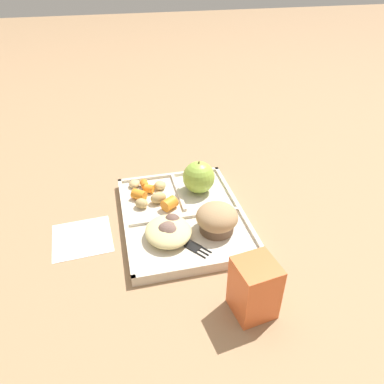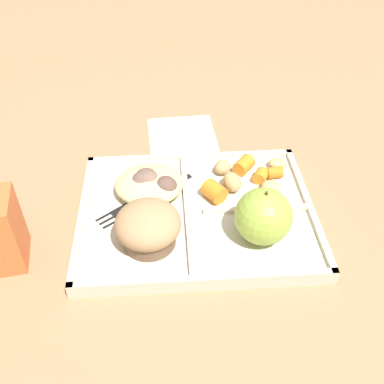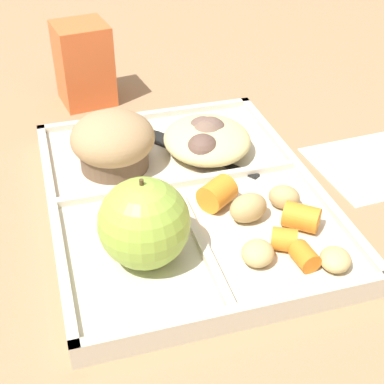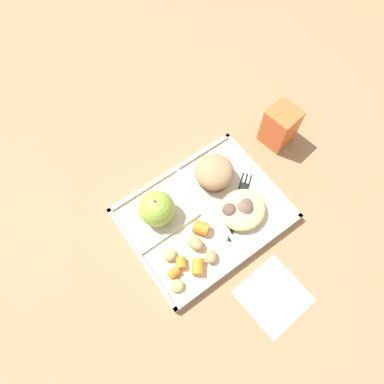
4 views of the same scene
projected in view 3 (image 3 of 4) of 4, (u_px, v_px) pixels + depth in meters
name	position (u px, v px, depth m)	size (l,w,h in m)	color
ground	(184.00, 205.00, 0.58)	(6.00, 6.00, 0.00)	#997551
lunch_tray	(184.00, 199.00, 0.57)	(0.34, 0.27, 0.02)	beige
green_apple	(144.00, 223.00, 0.47)	(0.08, 0.08, 0.08)	#93B742
bran_muffin	(113.00, 142.00, 0.59)	(0.09, 0.09, 0.06)	brown
carrot_slice_near_corner	(305.00, 256.00, 0.48)	(0.02, 0.02, 0.02)	orange
carrot_slice_diagonal	(217.00, 194.00, 0.55)	(0.03, 0.03, 0.03)	orange
carrot_slice_edge	(301.00, 217.00, 0.52)	(0.02, 0.02, 0.03)	orange
carrot_slice_large	(284.00, 240.00, 0.50)	(0.02, 0.02, 0.02)	orange
potato_chunk_browned	(248.00, 208.00, 0.53)	(0.04, 0.03, 0.03)	tan
potato_chunk_small	(284.00, 197.00, 0.55)	(0.02, 0.03, 0.02)	tan
potato_chunk_wedge	(335.00, 259.00, 0.48)	(0.03, 0.03, 0.02)	tan
potato_chunk_golden	(258.00, 253.00, 0.48)	(0.03, 0.03, 0.02)	tan
egg_noodle_pile	(207.00, 139.00, 0.63)	(0.10, 0.10, 0.03)	#D6C684
meatball_center	(203.00, 133.00, 0.63)	(0.04, 0.04, 0.04)	brown
meatball_back	(210.00, 134.00, 0.63)	(0.04, 0.04, 0.04)	brown
meatball_side	(203.00, 151.00, 0.60)	(0.04, 0.04, 0.04)	brown
meatball_front	(207.00, 137.00, 0.62)	(0.04, 0.04, 0.04)	#755B4C
plastic_fork	(183.00, 148.00, 0.64)	(0.15, 0.11, 0.00)	black
milk_carton	(84.00, 64.00, 0.74)	(0.07, 0.07, 0.11)	orange
paper_napkin	(372.00, 166.00, 0.64)	(0.12, 0.12, 0.00)	white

